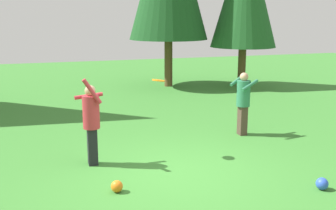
{
  "coord_description": "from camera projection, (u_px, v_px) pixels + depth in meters",
  "views": [
    {
      "loc": [
        -2.43,
        -7.15,
        3.04
      ],
      "look_at": [
        0.33,
        1.39,
        1.05
      ],
      "focal_mm": 44.24,
      "sensor_mm": 36.0,
      "label": 1
    }
  ],
  "objects": [
    {
      "name": "ball_blue",
      "position": [
        322.0,
        184.0,
        7.29
      ],
      "size": [
        0.22,
        0.22,
        0.22
      ],
      "primitive_type": "sphere",
      "color": "blue",
      "rests_on": "ground_plane"
    },
    {
      "name": "ball_orange",
      "position": [
        117.0,
        186.0,
        7.18
      ],
      "size": [
        0.21,
        0.21,
        0.21
      ],
      "primitive_type": "sphere",
      "color": "orange",
      "rests_on": "ground_plane"
    },
    {
      "name": "ground_plane",
      "position": [
        174.0,
        174.0,
        8.04
      ],
      "size": [
        40.0,
        40.0,
        0.0
      ],
      "primitive_type": "plane",
      "color": "#387A2D"
    },
    {
      "name": "frisbee",
      "position": [
        158.0,
        80.0,
        8.67
      ],
      "size": [
        0.36,
        0.36,
        0.06
      ],
      "color": "orange"
    },
    {
      "name": "person_catcher",
      "position": [
        243.0,
        98.0,
        10.42
      ],
      "size": [
        0.68,
        0.64,
        1.6
      ],
      "rotation": [
        0.0,
        0.0,
        -2.79
      ],
      "color": "#4C382D",
      "rests_on": "ground_plane"
    },
    {
      "name": "person_thrower",
      "position": [
        91.0,
        118.0,
        8.32
      ],
      "size": [
        0.58,
        0.5,
        1.83
      ],
      "rotation": [
        0.0,
        0.0,
        0.05
      ],
      "color": "black",
      "rests_on": "ground_plane"
    }
  ]
}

